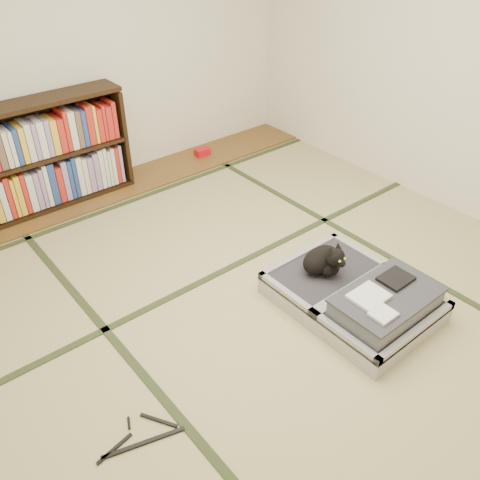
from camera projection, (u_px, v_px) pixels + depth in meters
floor at (267, 296)px, 3.44m from camera, size 4.50×4.50×0.00m
wood_strip at (123, 185)px, 4.70m from camera, size 4.00×0.50×0.02m
red_item at (202, 152)px, 5.18m from camera, size 0.15×0.09×0.07m
room_shell at (276, 80)px, 2.60m from camera, size 4.50×4.50×4.50m
tatami_borders at (222, 261)px, 3.75m from camera, size 4.00×4.50×0.01m
bookcase at (53, 155)px, 4.21m from camera, size 1.26×0.29×0.92m
suitcase at (358, 298)px, 3.26m from camera, size 0.75×1.00×0.30m
cat at (324, 260)px, 3.36m from camera, size 0.33×0.34×0.27m
cable_coil at (337, 258)px, 3.53m from camera, size 0.10×0.10×0.03m
hanger at (140, 438)px, 2.54m from camera, size 0.44×0.25×0.01m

